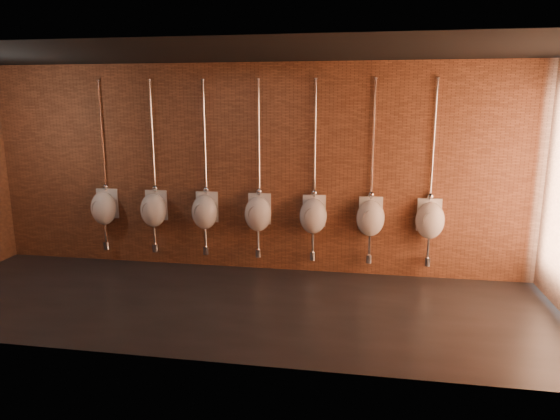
{
  "coord_description": "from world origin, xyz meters",
  "views": [
    {
      "loc": [
        1.71,
        -6.0,
        2.62
      ],
      "look_at": [
        0.55,
        0.9,
        1.1
      ],
      "focal_mm": 32.0,
      "sensor_mm": 36.0,
      "label": 1
    }
  ],
  "objects": [
    {
      "name": "urinal_1",
      "position": [
        -1.59,
        1.35,
        0.94
      ],
      "size": [
        0.45,
        0.4,
        2.72
      ],
      "color": "white",
      "rests_on": "ground"
    },
    {
      "name": "room_shell",
      "position": [
        0.0,
        0.0,
        2.01
      ],
      "size": [
        8.54,
        3.04,
        3.22
      ],
      "color": "black",
      "rests_on": "ground"
    },
    {
      "name": "urinal_3",
      "position": [
        0.13,
        1.35,
        0.94
      ],
      "size": [
        0.45,
        0.4,
        2.72
      ],
      "color": "white",
      "rests_on": "ground"
    },
    {
      "name": "urinal_0",
      "position": [
        -2.44,
        1.35,
        0.94
      ],
      "size": [
        0.45,
        0.4,
        2.72
      ],
      "color": "white",
      "rests_on": "ground"
    },
    {
      "name": "ground",
      "position": [
        0.0,
        0.0,
        0.0
      ],
      "size": [
        8.5,
        8.5,
        0.0
      ],
      "primitive_type": "plane",
      "color": "black",
      "rests_on": "ground"
    },
    {
      "name": "urinal_2",
      "position": [
        -0.73,
        1.35,
        0.94
      ],
      "size": [
        0.45,
        0.4,
        2.72
      ],
      "color": "white",
      "rests_on": "ground"
    },
    {
      "name": "urinal_5",
      "position": [
        1.84,
        1.35,
        0.94
      ],
      "size": [
        0.45,
        0.4,
        2.72
      ],
      "color": "white",
      "rests_on": "ground"
    },
    {
      "name": "urinal_4",
      "position": [
        0.98,
        1.35,
        0.94
      ],
      "size": [
        0.45,
        0.4,
        2.72
      ],
      "color": "white",
      "rests_on": "ground"
    },
    {
      "name": "urinal_6",
      "position": [
        2.69,
        1.35,
        0.94
      ],
      "size": [
        0.45,
        0.4,
        2.72
      ],
      "color": "white",
      "rests_on": "ground"
    }
  ]
}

